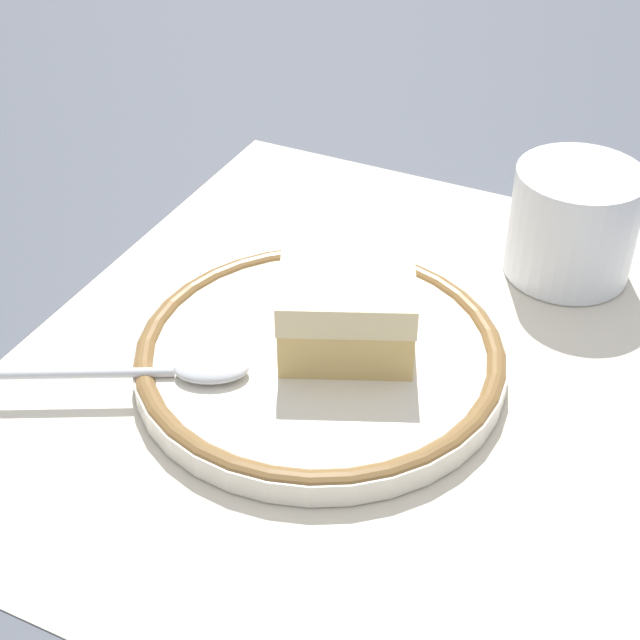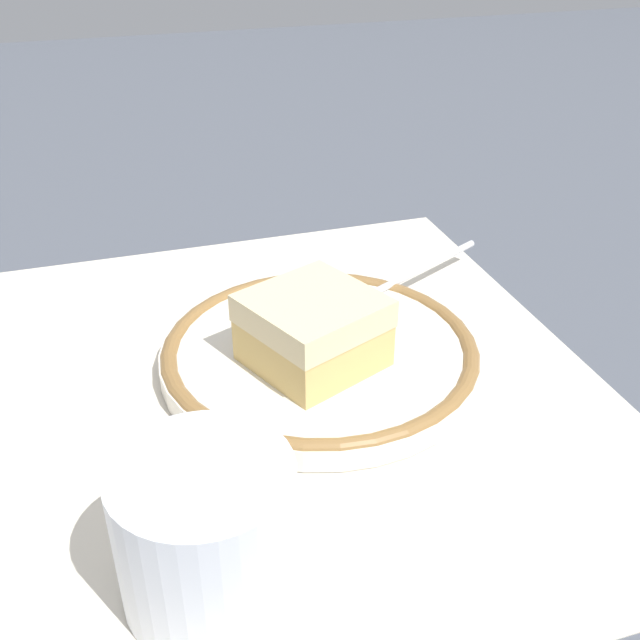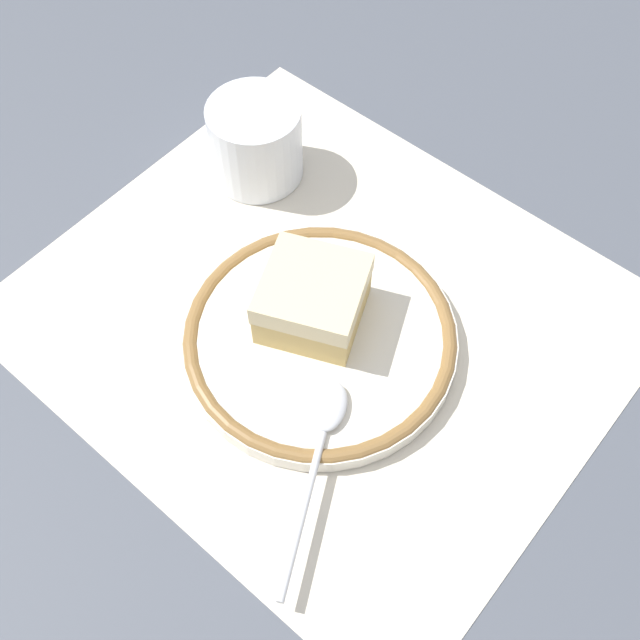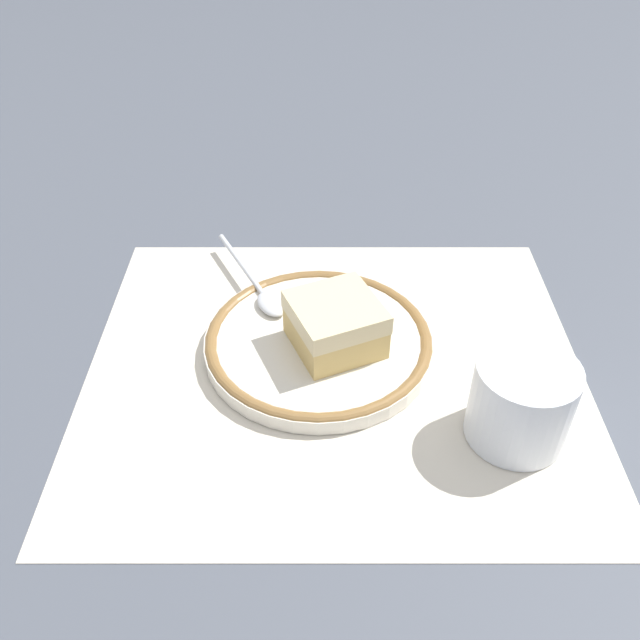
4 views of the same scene
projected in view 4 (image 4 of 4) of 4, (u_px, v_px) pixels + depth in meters
name	position (u px, v px, depth m)	size (l,w,h in m)	color
ground_plane	(336.00, 367.00, 0.59)	(2.40, 2.40, 0.00)	#4C515B
placemat	(336.00, 367.00, 0.59)	(0.43, 0.38, 0.00)	beige
plate	(320.00, 341.00, 0.61)	(0.21, 0.21, 0.02)	silver
cake_slice	(334.00, 324.00, 0.58)	(0.09, 0.10, 0.05)	#DBB76B
spoon	(264.00, 292.00, 0.65)	(0.08, 0.14, 0.01)	silver
cup	(521.00, 407.00, 0.52)	(0.08, 0.08, 0.07)	white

